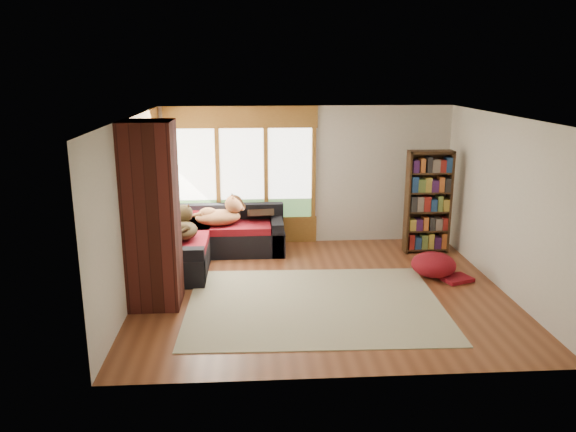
# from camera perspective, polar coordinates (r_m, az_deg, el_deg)

# --- Properties ---
(floor) EXTENTS (5.50, 5.50, 0.00)m
(floor) POSITION_cam_1_polar(r_m,az_deg,el_deg) (8.62, 3.33, -7.50)
(floor) COLOR brown
(floor) RESTS_ON ground
(ceiling) EXTENTS (5.50, 5.50, 0.00)m
(ceiling) POSITION_cam_1_polar(r_m,az_deg,el_deg) (8.00, 3.61, 9.99)
(ceiling) COLOR white
(wall_back) EXTENTS (5.50, 0.04, 2.60)m
(wall_back) POSITION_cam_1_polar(r_m,az_deg,el_deg) (10.64, 1.80, 4.14)
(wall_back) COLOR silver
(wall_back) RESTS_ON ground
(wall_front) EXTENTS (5.50, 0.04, 2.60)m
(wall_front) POSITION_cam_1_polar(r_m,az_deg,el_deg) (5.84, 6.49, -4.97)
(wall_front) COLOR silver
(wall_front) RESTS_ON ground
(wall_left) EXTENTS (0.04, 5.00, 2.60)m
(wall_left) POSITION_cam_1_polar(r_m,az_deg,el_deg) (8.33, -15.65, 0.59)
(wall_left) COLOR silver
(wall_left) RESTS_ON ground
(wall_right) EXTENTS (0.04, 5.00, 2.60)m
(wall_right) POSITION_cam_1_polar(r_m,az_deg,el_deg) (8.98, 21.16, 1.13)
(wall_right) COLOR silver
(wall_right) RESTS_ON ground
(windows_back) EXTENTS (2.82, 0.10, 1.90)m
(windows_back) POSITION_cam_1_polar(r_m,az_deg,el_deg) (10.56, -4.70, 4.29)
(windows_back) COLOR #976426
(windows_back) RESTS_ON wall_back
(windows_left) EXTENTS (0.10, 2.62, 1.90)m
(windows_left) POSITION_cam_1_polar(r_m,az_deg,el_deg) (9.47, -14.06, 2.67)
(windows_left) COLOR #976426
(windows_left) RESTS_ON wall_left
(roller_blind) EXTENTS (0.03, 0.72, 0.90)m
(roller_blind) POSITION_cam_1_polar(r_m,az_deg,el_deg) (10.19, -13.23, 5.85)
(roller_blind) COLOR gray
(roller_blind) RESTS_ON wall_left
(brick_chimney) EXTENTS (0.70, 0.70, 2.60)m
(brick_chimney) POSITION_cam_1_polar(r_m,az_deg,el_deg) (7.93, -13.68, 0.02)
(brick_chimney) COLOR #471914
(brick_chimney) RESTS_ON ground
(sectional_sofa) EXTENTS (2.20, 2.20, 0.80)m
(sectional_sofa) POSITION_cam_1_polar(r_m,az_deg,el_deg) (10.10, -8.92, -2.45)
(sectional_sofa) COLOR black
(sectional_sofa) RESTS_ON ground
(area_rug) EXTENTS (3.67, 2.84, 0.01)m
(area_rug) POSITION_cam_1_polar(r_m,az_deg,el_deg) (8.12, 2.71, -8.90)
(area_rug) COLOR silver
(area_rug) RESTS_ON ground
(bookshelf) EXTENTS (0.80, 0.27, 1.86)m
(bookshelf) POSITION_cam_1_polar(r_m,az_deg,el_deg) (10.39, 14.04, 1.37)
(bookshelf) COLOR #382312
(bookshelf) RESTS_ON ground
(pouf) EXTENTS (0.88, 0.88, 0.39)m
(pouf) POSITION_cam_1_polar(r_m,az_deg,el_deg) (9.39, 14.57, -4.73)
(pouf) COLOR maroon
(pouf) RESTS_ON area_rug
(dog_tan) EXTENTS (0.90, 0.62, 0.47)m
(dog_tan) POSITION_cam_1_polar(r_m,az_deg,el_deg) (10.05, -6.74, 0.32)
(dog_tan) COLOR brown
(dog_tan) RESTS_ON sectional_sofa
(dog_brindle) EXTENTS (0.50, 0.81, 0.44)m
(dog_brindle) POSITION_cam_1_polar(r_m,az_deg,el_deg) (9.41, -10.65, -0.94)
(dog_brindle) COLOR black
(dog_brindle) RESTS_ON sectional_sofa
(throw_pillows) EXTENTS (1.98, 1.68, 0.45)m
(throw_pillows) POSITION_cam_1_polar(r_m,az_deg,el_deg) (10.11, -8.74, 0.35)
(throw_pillows) COLOR #34271C
(throw_pillows) RESTS_ON sectional_sofa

